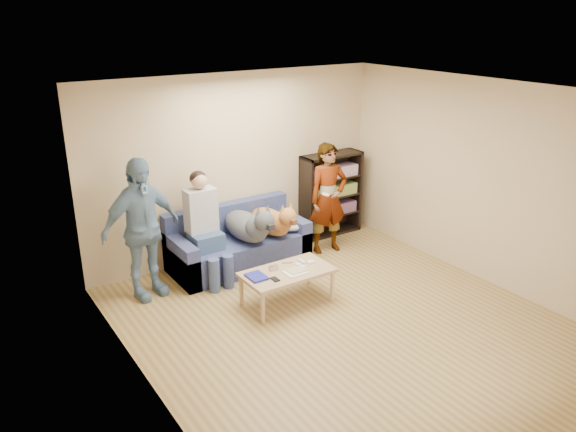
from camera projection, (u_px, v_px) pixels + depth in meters
ground at (346, 324)px, 6.40m from camera, size 5.00×5.00×0.00m
ceiling at (356, 94)px, 5.49m from camera, size 5.00×5.00×0.00m
wall_back at (237, 166)px, 7.90m from camera, size 4.50×0.00×4.50m
wall_front at (575, 320)px, 3.99m from camera, size 4.50×0.00×4.50m
wall_left at (146, 269)px, 4.78m from camera, size 0.00×5.00×5.00m
wall_right at (488, 183)px, 7.11m from camera, size 0.00×5.00×5.00m
blanket at (292, 225)px, 7.96m from camera, size 0.41×0.34×0.14m
person_standing_right at (328, 198)px, 8.09m from camera, size 0.64×0.47×1.62m
person_standing_left at (141, 229)px, 6.76m from camera, size 1.11×0.64×1.77m
held_controller at (326, 194)px, 7.78m from camera, size 0.06×0.12×0.03m
notebook_blue at (257, 277)px, 6.57m from camera, size 0.20×0.26×0.03m
papers at (295, 272)px, 6.69m from camera, size 0.26×0.20×0.02m
magazine at (297, 270)px, 6.72m from camera, size 0.22×0.17×0.01m
camera_silver at (274, 268)px, 6.77m from camera, size 0.11×0.06×0.05m
controller_a at (302, 261)px, 6.96m from camera, size 0.04×0.13×0.03m
controller_b at (311, 262)px, 6.94m from camera, size 0.09×0.06×0.03m
headphone_cup_a at (302, 267)px, 6.83m from camera, size 0.07×0.07×0.02m
headphone_cup_b at (298, 264)px, 6.89m from camera, size 0.07×0.07×0.02m
pen_orange at (293, 276)px, 6.61m from camera, size 0.13×0.06×0.01m
pen_black at (287, 263)px, 6.95m from camera, size 0.13×0.08×0.01m
wallet at (275, 279)px, 6.52m from camera, size 0.07×0.12×0.02m
sofa at (237, 246)px, 7.81m from camera, size 1.90×0.85×0.82m
person_seated at (205, 223)px, 7.26m from camera, size 0.40×0.73×1.47m
dog_gray at (249, 226)px, 7.52m from camera, size 0.43×1.26×0.62m
dog_tan at (273, 221)px, 7.74m from camera, size 0.39×1.16×0.57m
coffee_table at (287, 274)px, 6.76m from camera, size 1.10×0.60×0.42m
bookshelf at (330, 192)px, 8.78m from camera, size 1.00×0.34×1.30m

